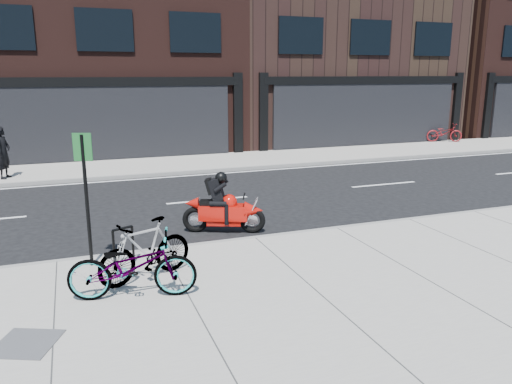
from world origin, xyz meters
name	(u,v)px	position (x,y,z in m)	size (l,w,h in m)	color
ground	(228,219)	(0.00, 0.00, 0.00)	(120.00, 120.00, 0.00)	black
sidewalk_near	(320,298)	(0.00, -5.00, 0.07)	(60.00, 6.00, 0.13)	gray
sidewalk_far	(170,165)	(0.00, 7.75, 0.07)	(60.00, 3.50, 0.13)	gray
building_mideast	(321,24)	(10.00, 14.50, 6.25)	(12.00, 10.00, 12.50)	black
building_east	(489,26)	(22.00, 14.50, 6.50)	(10.00, 10.00, 13.00)	black
bike_rack	(123,243)	(-2.82, -2.60, 0.56)	(0.41, 0.20, 0.73)	black
bicycle_front	(132,266)	(-2.82, -4.06, 0.65)	(0.70, 2.00, 1.05)	gray
bicycle_rear	(145,250)	(-2.52, -3.40, 0.66)	(0.50, 1.76, 1.06)	gray
motorcycle	(227,208)	(-0.34, -1.04, 0.58)	(1.82, 1.03, 1.44)	black
pedestrian	(3,153)	(-5.73, 6.79, 1.00)	(0.64, 0.42, 1.75)	black
bicycle_far	(444,133)	(14.41, 9.00, 0.60)	(0.62, 1.79, 0.94)	maroon
utility_grate	(26,343)	(-4.33, -5.00, 0.14)	(0.75, 0.75, 0.01)	#565659
sign_post	(86,188)	(-3.38, -2.40, 1.59)	(0.32, 0.14, 2.45)	black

